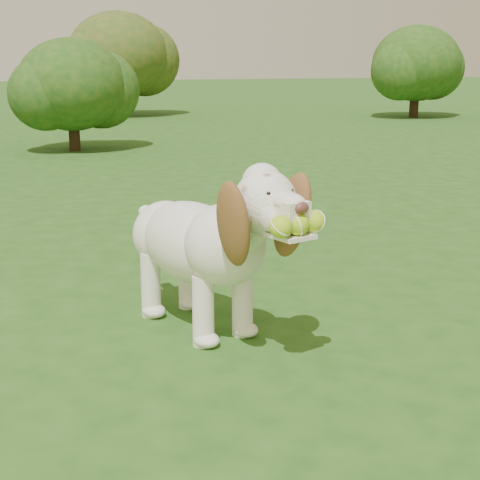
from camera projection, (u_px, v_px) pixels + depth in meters
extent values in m
plane|color=#214714|center=(312.00, 333.00, 3.52)|extent=(80.00, 80.00, 0.00)
ellipsoid|color=white|center=(193.00, 242.00, 3.54)|extent=(0.59, 0.81, 0.39)
ellipsoid|color=white|center=(226.00, 245.00, 3.31)|extent=(0.48, 0.48, 0.38)
ellipsoid|color=white|center=(166.00, 234.00, 3.74)|extent=(0.44, 0.44, 0.34)
cylinder|color=white|center=(244.00, 229.00, 3.17)|extent=(0.28, 0.35, 0.29)
sphere|color=white|center=(265.00, 202.00, 3.02)|extent=(0.34, 0.34, 0.27)
sphere|color=white|center=(262.00, 184.00, 3.02)|extent=(0.22, 0.22, 0.17)
cube|color=white|center=(288.00, 209.00, 2.91)|extent=(0.15, 0.18, 0.07)
ellipsoid|color=#592D28|center=(302.00, 208.00, 2.84)|extent=(0.07, 0.06, 0.05)
cube|color=white|center=(290.00, 235.00, 2.92)|extent=(0.19, 0.20, 0.02)
ellipsoid|color=brown|center=(233.00, 224.00, 2.96)|extent=(0.19, 0.28, 0.41)
ellipsoid|color=brown|center=(292.00, 215.00, 3.14)|extent=(0.22, 0.24, 0.41)
cylinder|color=white|center=(151.00, 220.00, 3.85)|extent=(0.12, 0.20, 0.15)
cylinder|color=white|center=(203.00, 311.00, 3.34)|extent=(0.13, 0.13, 0.33)
cylinder|color=white|center=(243.00, 302.00, 3.46)|extent=(0.13, 0.13, 0.33)
cylinder|color=white|center=(151.00, 285.00, 3.72)|extent=(0.13, 0.13, 0.33)
cylinder|color=white|center=(188.00, 277.00, 3.84)|extent=(0.13, 0.13, 0.33)
sphere|color=#CDDD1C|center=(281.00, 227.00, 2.82)|extent=(0.12, 0.12, 0.09)
sphere|color=#CDDD1C|center=(298.00, 224.00, 2.87)|extent=(0.12, 0.12, 0.09)
sphere|color=#CDDD1C|center=(314.00, 221.00, 2.92)|extent=(0.12, 0.12, 0.09)
cylinder|color=#382314|center=(120.00, 100.00, 16.31)|extent=(0.23, 0.23, 0.73)
ellipsoid|color=#154615|center=(118.00, 55.00, 16.07)|extent=(2.19, 2.19, 1.86)
cylinder|color=#382314|center=(74.00, 133.00, 10.31)|extent=(0.16, 0.16, 0.50)
ellipsoid|color=#154615|center=(72.00, 84.00, 10.15)|extent=(1.50, 1.50, 1.27)
cylinder|color=#382314|center=(414.00, 103.00, 15.98)|extent=(0.20, 0.20, 0.63)
ellipsoid|color=#154615|center=(416.00, 63.00, 15.78)|extent=(1.89, 1.89, 1.61)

